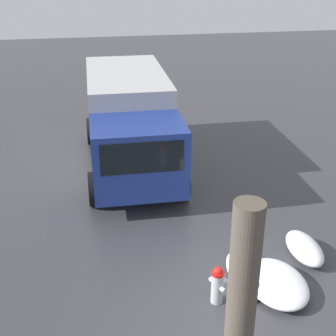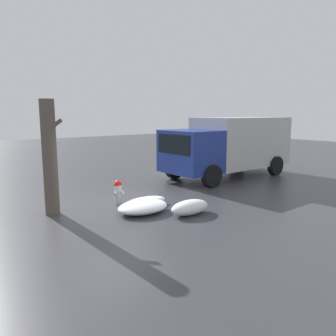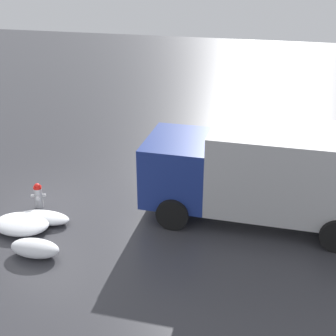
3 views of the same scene
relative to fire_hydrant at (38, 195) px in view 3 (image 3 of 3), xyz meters
The scene contains 6 objects.
ground_plane 0.40m from the fire_hydrant, 112.13° to the left, with size 60.00×60.00×0.00m, color #38383D.
fire_hydrant is the anchor object (origin of this frame).
delivery_truck 6.67m from the fire_hydrant, ahead, with size 6.51×2.65×2.70m.
snow_pile_by_hydrant 2.48m from the fire_hydrant, 64.72° to the right, with size 1.29×0.65×0.42m.
snow_pile_curbside 0.94m from the fire_hydrant, 54.62° to the right, with size 1.52×0.67×0.28m.
snow_pile_by_tree 1.26m from the fire_hydrant, 85.11° to the right, with size 1.57×1.14×0.34m.
Camera 3 is at (6.60, -10.93, 7.04)m, focal length 50.00 mm.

